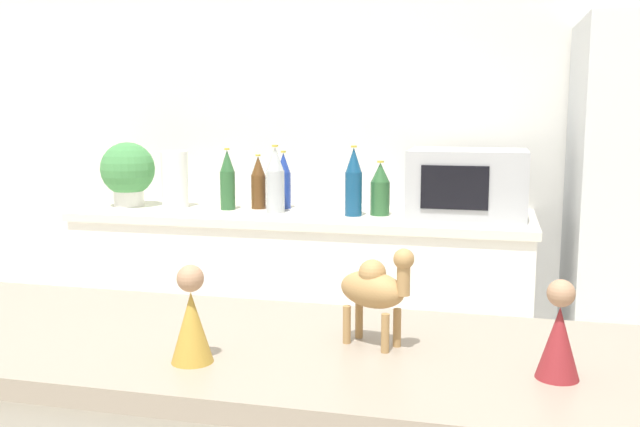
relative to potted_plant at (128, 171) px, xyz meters
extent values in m
cube|color=white|center=(1.21, 0.37, 0.17)|extent=(8.00, 0.06, 2.55)
cube|color=white|center=(0.82, 0.04, -0.65)|extent=(1.96, 0.60, 0.90)
cube|color=silver|center=(0.82, 0.04, -0.18)|extent=(1.99, 0.63, 0.03)
cube|color=gray|center=(1.28, -1.87, -0.11)|extent=(1.91, 0.49, 0.03)
cylinder|color=silver|center=(0.00, 0.00, -0.12)|extent=(0.14, 0.14, 0.08)
sphere|color=#478E4C|center=(0.00, 0.00, 0.01)|extent=(0.25, 0.25, 0.25)
cylinder|color=white|center=(0.23, 0.01, -0.03)|extent=(0.12, 0.12, 0.26)
cube|color=#B2B5BA|center=(1.53, 0.06, -0.02)|extent=(0.48, 0.36, 0.28)
cube|color=black|center=(1.49, -0.13, -0.02)|extent=(0.26, 0.01, 0.17)
cylinder|color=#2D6033|center=(0.49, 0.01, -0.07)|extent=(0.07, 0.07, 0.17)
cone|color=#2D6033|center=(0.49, 0.01, 0.06)|extent=(0.06, 0.06, 0.10)
cylinder|color=gold|center=(0.49, 0.01, 0.11)|extent=(0.02, 0.02, 0.01)
cylinder|color=#B2B7BC|center=(0.72, -0.03, -0.07)|extent=(0.08, 0.08, 0.18)
cone|color=#B2B7BC|center=(0.72, -0.03, 0.07)|extent=(0.07, 0.07, 0.10)
cylinder|color=gold|center=(0.72, -0.03, 0.13)|extent=(0.03, 0.03, 0.01)
cylinder|color=navy|center=(0.72, 0.10, -0.08)|extent=(0.07, 0.07, 0.16)
cone|color=navy|center=(0.72, 0.10, 0.05)|extent=(0.06, 0.06, 0.09)
cylinder|color=gold|center=(0.72, 0.10, 0.10)|extent=(0.02, 0.02, 0.01)
cylinder|color=#2D6033|center=(1.17, 0.00, -0.09)|extent=(0.08, 0.08, 0.14)
cone|color=#2D6033|center=(1.17, 0.00, 0.02)|extent=(0.08, 0.08, 0.08)
cylinder|color=gold|center=(1.17, 0.00, 0.07)|extent=(0.03, 0.03, 0.01)
cylinder|color=brown|center=(0.61, 0.07, -0.08)|extent=(0.07, 0.07, 0.15)
cone|color=brown|center=(0.61, 0.07, 0.03)|extent=(0.06, 0.06, 0.09)
cylinder|color=gold|center=(0.61, 0.07, 0.08)|extent=(0.02, 0.02, 0.01)
cylinder|color=navy|center=(1.07, -0.04, -0.07)|extent=(0.07, 0.07, 0.18)
cone|color=navy|center=(1.07, -0.04, 0.08)|extent=(0.07, 0.07, 0.10)
cylinder|color=gold|center=(1.07, -0.04, 0.13)|extent=(0.03, 0.03, 0.01)
ellipsoid|color=#A87F4C|center=(1.45, -1.84, 0.00)|extent=(0.13, 0.10, 0.06)
sphere|color=#A87F4C|center=(1.45, -1.84, 0.03)|extent=(0.05, 0.05, 0.05)
cylinder|color=#A87F4C|center=(1.51, -1.87, 0.03)|extent=(0.02, 0.02, 0.06)
sphere|color=#A87F4C|center=(1.51, -1.87, 0.06)|extent=(0.03, 0.03, 0.03)
cylinder|color=#A87F4C|center=(1.49, -1.84, -0.06)|extent=(0.01, 0.01, 0.06)
cylinder|color=#A87F4C|center=(1.48, -1.87, -0.06)|extent=(0.01, 0.01, 0.06)
cylinder|color=#A87F4C|center=(1.43, -1.81, -0.06)|extent=(0.01, 0.01, 0.06)
cylinder|color=#A87F4C|center=(1.41, -1.84, -0.06)|extent=(0.01, 0.01, 0.06)
cone|color=#B28933|center=(1.20, -1.99, -0.04)|extent=(0.07, 0.07, 0.11)
sphere|color=#A37A5B|center=(1.20, -1.99, 0.04)|extent=(0.04, 0.04, 0.04)
cone|color=maroon|center=(1.74, -1.92, -0.04)|extent=(0.06, 0.06, 0.11)
sphere|color=#A37A5B|center=(1.74, -1.92, 0.03)|extent=(0.04, 0.04, 0.04)
camera|label=1|loc=(1.64, -2.96, 0.30)|focal=40.00mm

